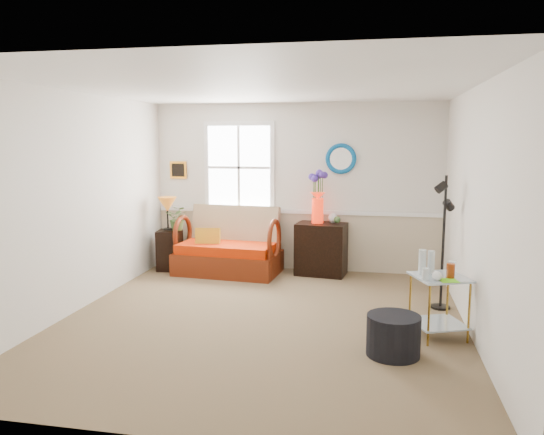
% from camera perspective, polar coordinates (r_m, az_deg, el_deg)
% --- Properties ---
extents(floor, '(4.50, 5.00, 0.01)m').
position_cam_1_polar(floor, '(6.15, -1.09, -10.96)').
color(floor, '#847050').
rests_on(floor, ground).
extents(ceiling, '(4.50, 5.00, 0.01)m').
position_cam_1_polar(ceiling, '(5.83, -1.16, 13.91)').
color(ceiling, white).
rests_on(ceiling, walls).
extents(walls, '(4.51, 5.01, 2.60)m').
position_cam_1_polar(walls, '(5.85, -1.12, 1.14)').
color(walls, silver).
rests_on(walls, floor).
extents(wainscot, '(4.46, 0.02, 0.90)m').
position_cam_1_polar(wainscot, '(8.40, 2.48, -2.53)').
color(wainscot, '#BDAB8E').
rests_on(wainscot, walls).
extents(chair_rail, '(4.46, 0.04, 0.06)m').
position_cam_1_polar(chair_rail, '(8.31, 2.49, 0.64)').
color(chair_rail, white).
rests_on(chair_rail, walls).
extents(window, '(1.14, 0.06, 1.44)m').
position_cam_1_polar(window, '(8.43, -3.57, 5.39)').
color(window, white).
rests_on(window, walls).
extents(picture, '(0.28, 0.03, 0.28)m').
position_cam_1_polar(picture, '(8.76, -10.04, 5.06)').
color(picture, orange).
rests_on(picture, walls).
extents(mirror, '(0.47, 0.07, 0.47)m').
position_cam_1_polar(mirror, '(8.18, 7.42, 6.29)').
color(mirror, '#0C74A2').
rests_on(mirror, walls).
extents(loveseat, '(1.61, 1.00, 1.01)m').
position_cam_1_polar(loveseat, '(8.13, -4.77, -2.52)').
color(loveseat, '#5D1C08').
rests_on(loveseat, floor).
extents(throw_pillow, '(0.38, 0.14, 0.38)m').
position_cam_1_polar(throw_pillow, '(8.14, -6.92, -2.44)').
color(throw_pillow, orange).
rests_on(throw_pillow, loveseat).
extents(lamp_stand, '(0.40, 0.40, 0.63)m').
position_cam_1_polar(lamp_stand, '(8.50, -10.95, -3.47)').
color(lamp_stand, black).
rests_on(lamp_stand, floor).
extents(table_lamp, '(0.31, 0.31, 0.53)m').
position_cam_1_polar(table_lamp, '(8.37, -11.17, 0.37)').
color(table_lamp, '#AC5B18').
rests_on(table_lamp, lamp_stand).
extents(potted_plant, '(0.35, 0.39, 0.30)m').
position_cam_1_polar(potted_plant, '(8.39, -10.07, -0.36)').
color(potted_plant, '#3E602E').
rests_on(potted_plant, lamp_stand).
extents(cabinet, '(0.79, 0.56, 0.79)m').
position_cam_1_polar(cabinet, '(8.08, 5.31, -3.40)').
color(cabinet, black).
rests_on(cabinet, floor).
extents(flower_vase, '(0.29, 0.29, 0.78)m').
position_cam_1_polar(flower_vase, '(8.01, 4.94, 2.18)').
color(flower_vase, red).
rests_on(flower_vase, cabinet).
extents(side_table, '(0.66, 0.66, 0.65)m').
position_cam_1_polar(side_table, '(5.82, 17.49, -9.14)').
color(side_table, '#A37A27').
rests_on(side_table, floor).
extents(tabletop_items, '(0.52, 0.52, 0.26)m').
position_cam_1_polar(tabletop_items, '(5.66, 17.45, -4.84)').
color(tabletop_items, silver).
rests_on(tabletop_items, side_table).
extents(floor_lamp, '(0.30, 0.30, 1.62)m').
position_cam_1_polar(floor_lamp, '(6.68, 17.94, -2.61)').
color(floor_lamp, black).
rests_on(floor_lamp, floor).
extents(ottoman, '(0.65, 0.65, 0.39)m').
position_cam_1_polar(ottoman, '(5.28, 12.92, -12.26)').
color(ottoman, black).
rests_on(ottoman, floor).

